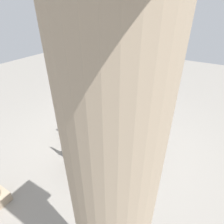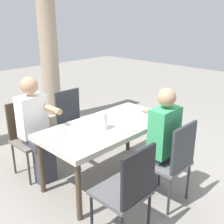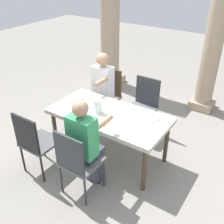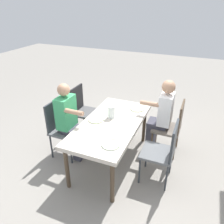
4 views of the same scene
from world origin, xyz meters
The scene contains 20 objects.
ground_plane centered at (0.00, 0.00, 0.00)m, with size 16.00×16.00×0.00m, color gray.
dining_table centered at (0.00, 0.00, 0.66)m, with size 1.68×0.83×0.73m.
chair_west_north centered at (-0.61, 0.84, 0.54)m, with size 0.44×0.44×0.95m.
chair_west_south centered at (-0.61, -0.84, 0.54)m, with size 0.44×0.44×0.95m.
chair_mid_north centered at (0.11, 0.84, 0.55)m, with size 0.44×0.44×0.96m.
chair_mid_south centered at (0.11, -0.84, 0.54)m, with size 0.44×0.44×0.96m.
diner_woman_green centered at (0.12, -0.65, 0.69)m, with size 0.35×0.49×1.29m.
diner_man_white centered at (-0.60, 0.64, 0.70)m, with size 0.35×0.50×1.30m.
stone_column_near centered at (-1.51, 2.25, 1.47)m, with size 0.55×0.55×2.99m.
stone_column_centre centered at (0.70, 2.25, 1.52)m, with size 0.43×0.43×3.09m.
plate_0 centered at (-0.58, 0.23, 0.74)m, with size 0.24×0.24×0.02m.
fork_0 centered at (-0.73, 0.23, 0.73)m, with size 0.02×0.17×0.01m, color silver.
spoon_0 centered at (-0.43, 0.23, 0.73)m, with size 0.02×0.17×0.01m, color silver.
plate_1 centered at (0.03, -0.24, 0.74)m, with size 0.24×0.24×0.02m.
fork_1 centered at (-0.12, -0.24, 0.73)m, with size 0.02×0.17×0.01m, color silver.
spoon_1 centered at (0.18, -0.24, 0.73)m, with size 0.02×0.17×0.01m, color silver.
plate_2 centered at (0.54, 0.22, 0.74)m, with size 0.24×0.24×0.02m.
fork_2 centered at (0.39, 0.22, 0.73)m, with size 0.02×0.17×0.01m, color silver.
spoon_2 centered at (0.69, 0.22, 0.73)m, with size 0.02×0.17×0.01m, color silver.
water_pitcher centered at (-0.15, -0.05, 0.82)m, with size 0.11×0.11×0.20m.
Camera 3 is at (1.82, -2.64, 2.65)m, focal length 42.98 mm.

